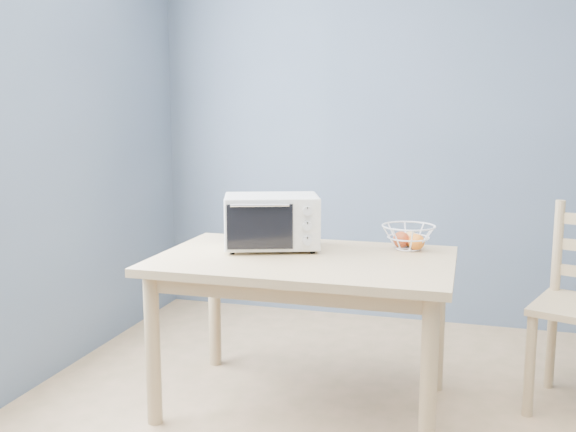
# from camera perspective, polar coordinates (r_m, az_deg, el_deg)

# --- Properties ---
(room) EXTENTS (4.01, 4.51, 2.61)m
(room) POSITION_cam_1_polar(r_m,az_deg,el_deg) (2.16, 11.69, 5.53)
(room) COLOR tan
(room) RESTS_ON ground
(dining_table) EXTENTS (1.40, 0.90, 0.75)m
(dining_table) POSITION_cam_1_polar(r_m,az_deg,el_deg) (3.09, 1.43, -5.47)
(dining_table) COLOR tan
(dining_table) RESTS_ON ground
(toaster_oven) EXTENTS (0.54, 0.47, 0.27)m
(toaster_oven) POSITION_cam_1_polar(r_m,az_deg,el_deg) (3.22, -1.79, -0.44)
(toaster_oven) COLOR beige
(toaster_oven) RESTS_ON dining_table
(fruit_basket) EXTENTS (0.33, 0.33, 0.12)m
(fruit_basket) POSITION_cam_1_polar(r_m,az_deg,el_deg) (3.28, 10.69, -1.85)
(fruit_basket) COLOR white
(fruit_basket) RESTS_ON dining_table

